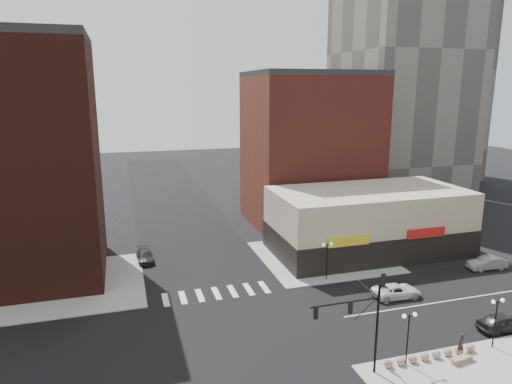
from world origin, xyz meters
name	(u,v)px	position (x,y,z in m)	size (l,w,h in m)	color
ground	(237,334)	(0.00, 0.00, 0.00)	(240.00, 240.00, 0.00)	black
road_ew	(237,334)	(0.00, 0.00, 0.01)	(200.00, 14.00, 0.02)	black
road_ns	(237,334)	(0.00, 0.00, 0.01)	(14.00, 200.00, 0.02)	black
sidewalk_nw	(70,285)	(-14.50, 14.50, 0.06)	(15.00, 15.00, 0.12)	gray
sidewalk_ne	(322,257)	(14.50, 14.50, 0.06)	(15.00, 15.00, 0.12)	gray
building_nw	(17,165)	(-19.00, 18.50, 12.50)	(16.00, 15.00, 25.00)	#3C1613
building_ne_midrise	(310,151)	(19.00, 29.50, 11.00)	(18.00, 15.00, 22.00)	maroon
building_ne_row	(368,226)	(21.00, 15.00, 3.30)	(24.20, 12.20, 8.00)	#B3A48E
traffic_signal	(363,311)	(7.24, -7.83, 4.96)	(5.59, 3.09, 7.77)	black
street_lamp_se_a	(409,326)	(11.00, -8.00, 3.29)	(1.22, 0.32, 4.16)	black
street_lamp_se_b	(497,311)	(19.00, -8.00, 3.29)	(1.22, 0.32, 4.16)	black
street_lamp_ne	(327,252)	(12.00, 8.00, 3.29)	(1.22, 0.32, 4.16)	black
bollard_row	(431,355)	(13.18, -8.00, 0.45)	(8.00, 0.65, 0.65)	gray
white_suv	(396,291)	(16.90, 2.21, 0.68)	(2.25, 4.87, 1.35)	silver
dark_sedan_east	(503,322)	(21.98, -5.96, 0.76)	(1.80, 4.48, 1.53)	black
silver_sedan	(487,263)	(31.05, 5.54, 0.75)	(1.58, 4.52, 1.49)	gray
dark_sedan_north	(145,256)	(-6.50, 19.30, 0.66)	(1.84, 4.52, 1.31)	black
pedestrian	(461,344)	(15.76, -8.12, 1.02)	(0.66, 0.43, 1.81)	black
stone_bench	(461,359)	(15.18, -9.00, 0.35)	(1.93, 0.82, 0.44)	gray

